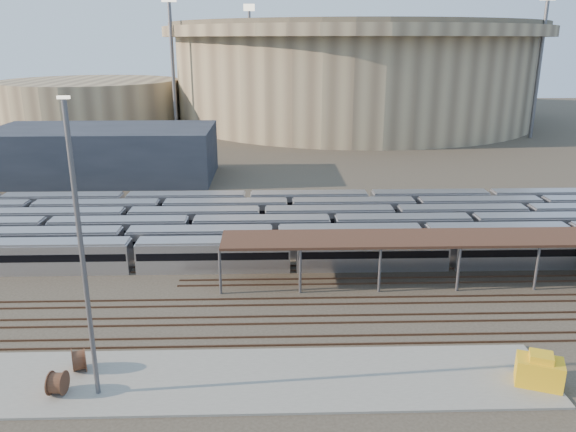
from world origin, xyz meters
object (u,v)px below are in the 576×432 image
Objects in this scene: cable_reel_west at (79,360)px; cable_reel_east at (57,383)px; yard_light_pole at (82,256)px; yellow_equipment at (539,372)px.

cable_reel_west is 1.00× the size of cable_reel_east.
yard_light_pole reaches higher than yellow_equipment.
yellow_equipment is (36.82, -3.03, 0.14)m from cable_reel_west.
cable_reel_east is at bearing -179.60° from yard_light_pole.
yard_light_pole reaches higher than cable_reel_west.
yellow_equipment is at bearing -4.70° from cable_reel_west.
cable_reel_west is 0.54× the size of yellow_equipment.
cable_reel_west is 36.95m from yellow_equipment.
yellow_equipment is (34.42, 0.14, -10.26)m from yard_light_pole.
cable_reel_east is at bearing -158.69° from yellow_equipment.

